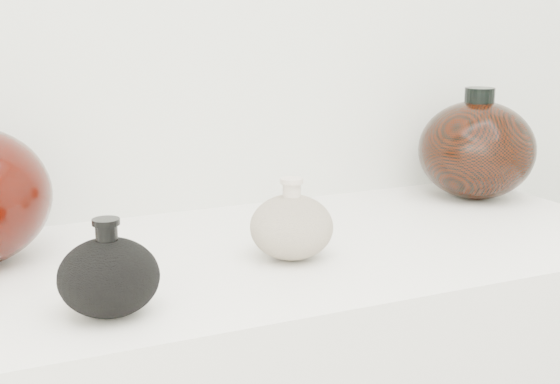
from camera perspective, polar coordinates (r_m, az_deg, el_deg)
name	(u,v)px	position (r m, az deg, el deg)	size (l,w,h in m)	color
black_gourd_vase	(109,276)	(0.87, -12.42, -6.04)	(0.14, 0.14, 0.11)	black
cream_gourd_vase	(292,226)	(1.04, 0.85, -2.53)	(0.14, 0.14, 0.11)	#BCA796
right_round_pot	(477,149)	(1.42, 14.18, 3.04)	(0.26, 0.26, 0.20)	black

